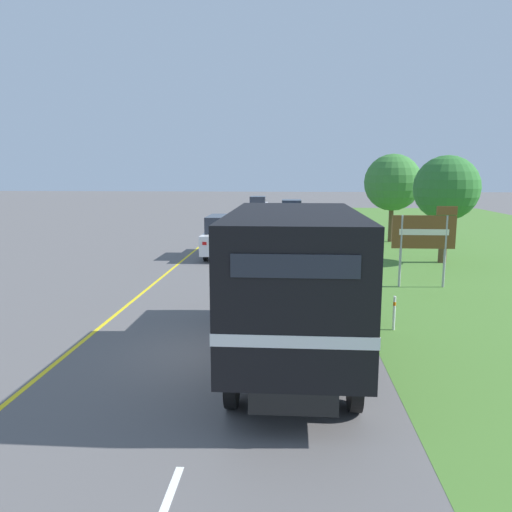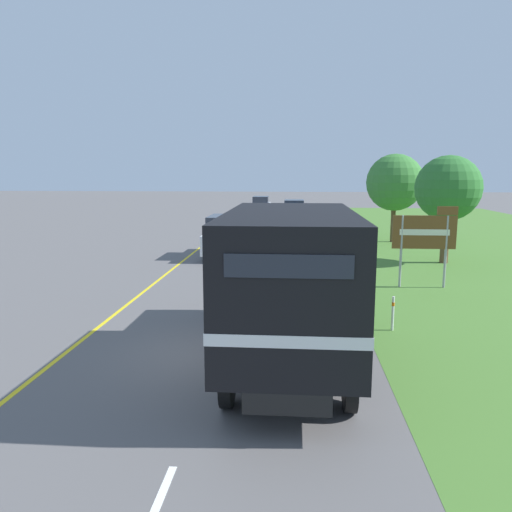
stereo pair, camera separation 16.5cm
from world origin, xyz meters
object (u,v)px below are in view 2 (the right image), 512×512
(lead_car_white, at_px, (225,236))
(delineator_post, at_px, (393,312))
(highway_sign, at_px, (426,235))
(roadside_tree_mid, at_px, (395,183))
(lead_car_silver_ahead, at_px, (261,205))
(lead_car_blue_ahead, at_px, (294,212))
(horse_trailer_truck, at_px, (290,277))
(roadside_tree_near, at_px, (448,189))

(lead_car_white, bearing_deg, delineator_post, -62.02)
(highway_sign, height_order, roadside_tree_mid, roadside_tree_mid)
(lead_car_silver_ahead, height_order, delineator_post, lead_car_silver_ahead)
(lead_car_blue_ahead, relative_size, delineator_post, 4.37)
(horse_trailer_truck, distance_m, delineator_post, 3.97)
(horse_trailer_truck, relative_size, roadside_tree_near, 1.55)
(roadside_tree_near, bearing_deg, lead_car_silver_ahead, 111.37)
(horse_trailer_truck, bearing_deg, lead_car_white, 103.74)
(lead_car_white, distance_m, highway_sign, 10.57)
(lead_car_blue_ahead, bearing_deg, roadside_tree_mid, -57.81)
(lead_car_white, height_order, roadside_tree_near, roadside_tree_near)
(lead_car_white, bearing_deg, lead_car_silver_ahead, 89.97)
(lead_car_blue_ahead, distance_m, delineator_post, 27.78)
(roadside_tree_near, bearing_deg, roadside_tree_mid, 98.50)
(horse_trailer_truck, xyz_separation_m, lead_car_silver_ahead, (-3.46, 40.32, -1.02))
(delineator_post, bearing_deg, highway_sign, 68.37)
(lead_car_silver_ahead, relative_size, roadside_tree_near, 0.84)
(lead_car_silver_ahead, distance_m, highway_sign, 33.58)
(lead_car_blue_ahead, distance_m, lead_car_silver_ahead, 10.81)
(highway_sign, bearing_deg, lead_car_white, 142.67)
(roadside_tree_mid, bearing_deg, lead_car_white, -147.29)
(horse_trailer_truck, xyz_separation_m, delineator_post, (2.77, 2.45, -1.45))
(delineator_post, bearing_deg, horse_trailer_truck, -138.52)
(lead_car_blue_ahead, xyz_separation_m, roadside_tree_mid, (6.13, -9.74, 2.62))
(lead_car_white, bearing_deg, roadside_tree_mid, 32.71)
(lead_car_blue_ahead, bearing_deg, delineator_post, -84.22)
(lead_car_white, relative_size, lead_car_blue_ahead, 1.11)
(lead_car_white, height_order, delineator_post, lead_car_white)
(lead_car_blue_ahead, relative_size, roadside_tree_near, 0.82)
(lead_car_blue_ahead, relative_size, lead_car_silver_ahead, 0.98)
(horse_trailer_truck, distance_m, highway_sign, 9.22)
(lead_car_white, distance_m, delineator_post, 13.31)
(lead_car_blue_ahead, bearing_deg, lead_car_silver_ahead, 108.50)
(roadside_tree_mid, bearing_deg, roadside_tree_near, -81.50)
(highway_sign, distance_m, roadside_tree_mid, 12.69)
(delineator_post, bearing_deg, lead_car_white, 117.98)
(lead_car_silver_ahead, bearing_deg, horse_trailer_truck, -85.10)
(lead_car_blue_ahead, distance_m, roadside_tree_mid, 11.80)
(horse_trailer_truck, xyz_separation_m, lead_car_white, (-3.47, 14.19, -0.91))
(lead_car_white, xyz_separation_m, roadside_tree_mid, (9.57, 6.15, 2.60))
(roadside_tree_near, height_order, roadside_tree_mid, roadside_tree_mid)
(lead_car_silver_ahead, relative_size, highway_sign, 1.40)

